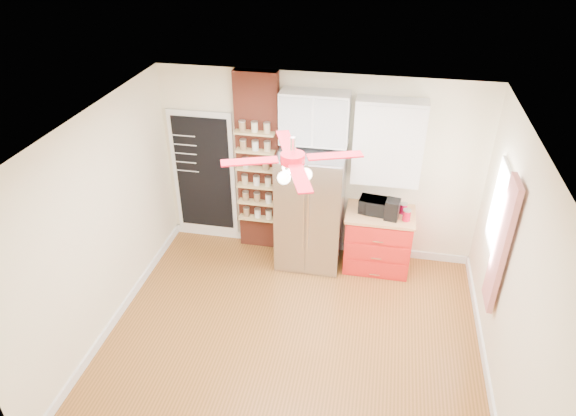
% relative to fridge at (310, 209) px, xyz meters
% --- Properties ---
extents(floor, '(4.50, 4.50, 0.00)m').
position_rel_fridge_xyz_m(floor, '(0.05, -1.63, -0.88)').
color(floor, '#955825').
rests_on(floor, ground).
extents(ceiling, '(4.50, 4.50, 0.00)m').
position_rel_fridge_xyz_m(ceiling, '(0.05, -1.63, 1.83)').
color(ceiling, white).
rests_on(ceiling, wall_back).
extents(wall_back, '(4.50, 0.02, 2.70)m').
position_rel_fridge_xyz_m(wall_back, '(0.05, 0.37, 0.48)').
color(wall_back, '#F7F2C7').
rests_on(wall_back, floor).
extents(wall_front, '(4.50, 0.02, 2.70)m').
position_rel_fridge_xyz_m(wall_front, '(0.05, -3.63, 0.48)').
color(wall_front, '#F7F2C7').
rests_on(wall_front, floor).
extents(wall_left, '(0.02, 4.00, 2.70)m').
position_rel_fridge_xyz_m(wall_left, '(-2.20, -1.63, 0.48)').
color(wall_left, '#F7F2C7').
rests_on(wall_left, floor).
extents(wall_right, '(0.02, 4.00, 2.70)m').
position_rel_fridge_xyz_m(wall_right, '(2.30, -1.63, 0.48)').
color(wall_right, '#F7F2C7').
rests_on(wall_right, floor).
extents(chalkboard, '(0.95, 0.05, 1.95)m').
position_rel_fridge_xyz_m(chalkboard, '(-1.65, 0.33, 0.23)').
color(chalkboard, white).
rests_on(chalkboard, wall_back).
extents(brick_pillar, '(0.60, 0.16, 2.70)m').
position_rel_fridge_xyz_m(brick_pillar, '(-0.80, 0.29, 0.48)').
color(brick_pillar, brown).
rests_on(brick_pillar, floor).
extents(fridge, '(0.90, 0.70, 1.75)m').
position_rel_fridge_xyz_m(fridge, '(0.00, 0.00, 0.00)').
color(fridge, '#B3B3B8').
rests_on(fridge, floor).
extents(upper_glass_cabinet, '(0.90, 0.35, 0.70)m').
position_rel_fridge_xyz_m(upper_glass_cabinet, '(0.00, 0.20, 1.27)').
color(upper_glass_cabinet, white).
rests_on(upper_glass_cabinet, wall_back).
extents(red_cabinet, '(0.94, 0.64, 0.90)m').
position_rel_fridge_xyz_m(red_cabinet, '(0.97, 0.05, -0.42)').
color(red_cabinet, red).
rests_on(red_cabinet, floor).
extents(upper_shelf_unit, '(0.90, 0.30, 1.15)m').
position_rel_fridge_xyz_m(upper_shelf_unit, '(0.97, 0.22, 1.00)').
color(upper_shelf_unit, white).
rests_on(upper_shelf_unit, wall_back).
extents(window, '(0.04, 0.75, 1.05)m').
position_rel_fridge_xyz_m(window, '(2.28, -0.73, 0.68)').
color(window, white).
rests_on(window, wall_right).
extents(curtain, '(0.06, 0.40, 1.55)m').
position_rel_fridge_xyz_m(curtain, '(2.23, -1.28, 0.57)').
color(curtain, red).
rests_on(curtain, wall_right).
extents(ceiling_fan, '(1.40, 1.40, 0.44)m').
position_rel_fridge_xyz_m(ceiling_fan, '(0.05, -1.63, 1.55)').
color(ceiling_fan, silver).
rests_on(ceiling_fan, ceiling).
extents(toaster_oven, '(0.42, 0.31, 0.21)m').
position_rel_fridge_xyz_m(toaster_oven, '(0.86, 0.05, 0.13)').
color(toaster_oven, black).
rests_on(toaster_oven, red_cabinet).
extents(coffee_maker, '(0.21, 0.23, 0.28)m').
position_rel_fridge_xyz_m(coffee_maker, '(1.11, -0.06, 0.16)').
color(coffee_maker, black).
rests_on(coffee_maker, red_cabinet).
extents(canister_left, '(0.12, 0.12, 0.15)m').
position_rel_fridge_xyz_m(canister_left, '(1.31, -0.07, 0.10)').
color(canister_left, red).
rests_on(canister_left, red_cabinet).
extents(canister_right, '(0.13, 0.13, 0.14)m').
position_rel_fridge_xyz_m(canister_right, '(1.27, 0.10, 0.10)').
color(canister_right, '#B3092F').
rests_on(canister_right, red_cabinet).
extents(pantry_jar_oats, '(0.11, 0.11, 0.14)m').
position_rel_fridge_xyz_m(pantry_jar_oats, '(-0.94, 0.13, 0.57)').
color(pantry_jar_oats, '#C4B796').
rests_on(pantry_jar_oats, brick_pillar).
extents(pantry_jar_beans, '(0.11, 0.11, 0.13)m').
position_rel_fridge_xyz_m(pantry_jar_beans, '(-0.65, 0.14, 0.56)').
color(pantry_jar_beans, brown).
rests_on(pantry_jar_beans, brick_pillar).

